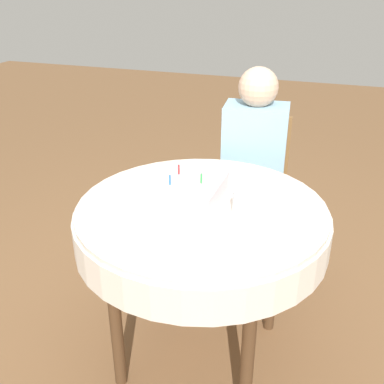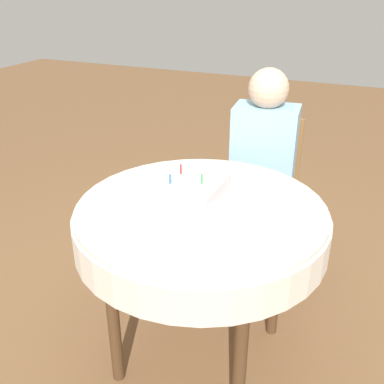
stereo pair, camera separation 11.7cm
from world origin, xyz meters
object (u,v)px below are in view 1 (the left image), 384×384
object	(u,v)px
person	(253,159)
drinking_glass	(244,203)
birthday_cake	(184,188)
chair	(253,190)

from	to	relation	value
person	drinking_glass	distance (m)	0.72
birthday_cake	person	bearing A→B (deg)	77.22
birthday_cake	drinking_glass	world-z (taller)	birthday_cake
chair	drinking_glass	size ratio (longest dim) A/B	9.54
chair	drinking_glass	distance (m)	0.87
person	birthday_cake	xyz separation A→B (m)	(-0.15, -0.65, 0.10)
chair	drinking_glass	world-z (taller)	chair
person	drinking_glass	world-z (taller)	person
birthday_cake	drinking_glass	distance (m)	0.26
chair	person	xyz separation A→B (m)	(0.01, -0.09, 0.22)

